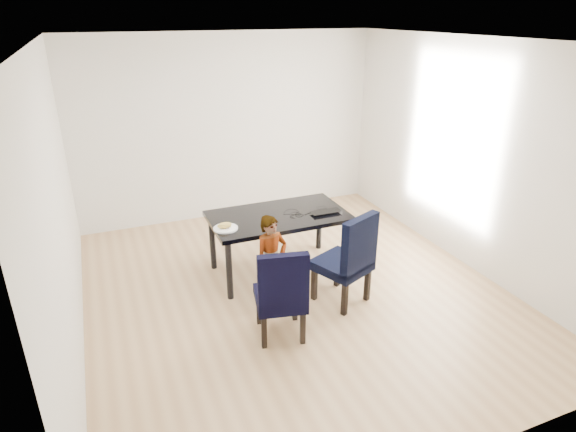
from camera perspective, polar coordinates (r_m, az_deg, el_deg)
name	(u,v)px	position (r m, az deg, el deg)	size (l,w,h in m)	color
floor	(295,291)	(5.57, 0.79, -8.87)	(4.50, 5.00, 0.01)	tan
ceiling	(296,39)	(4.73, 0.98, 20.20)	(4.50, 5.00, 0.01)	white
wall_back	(229,128)	(7.27, -7.03, 10.31)	(4.50, 0.01, 2.70)	silver
wall_front	(462,305)	(3.06, 19.90, -9.91)	(4.50, 0.01, 2.70)	white
wall_left	(57,210)	(4.64, -25.67, 0.60)	(0.01, 5.00, 2.70)	white
wall_right	(468,156)	(6.19, 20.59, 6.72)	(0.01, 5.00, 2.70)	silver
dining_table	(279,243)	(5.79, -1.13, -3.24)	(1.60, 0.90, 0.75)	black
chair_left	(280,291)	(4.65, -0.96, -8.83)	(0.47, 0.49, 0.97)	black
chair_right	(342,257)	(5.18, 6.43, -4.87)	(0.51, 0.53, 1.05)	black
child	(272,262)	(5.08, -1.96, -5.45)	(0.38, 0.25, 1.04)	orange
plate	(226,228)	(5.30, -7.41, -1.45)	(0.27, 0.27, 0.02)	white
sandwich	(225,225)	(5.28, -7.53, -1.10)	(0.16, 0.08, 0.07)	gold
laptop	(324,211)	(5.72, 4.28, 0.64)	(0.36, 0.23, 0.03)	black
cable_tangle	(296,216)	(5.59, 1.01, 0.05)	(0.15, 0.15, 0.01)	black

